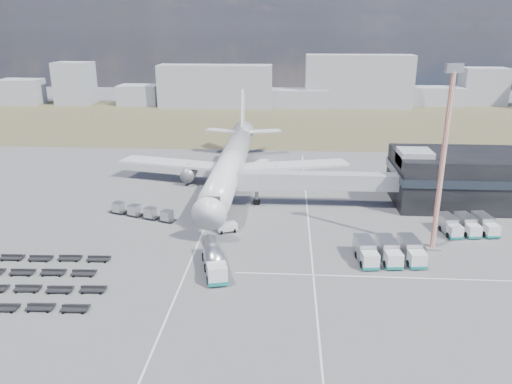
{
  "coord_description": "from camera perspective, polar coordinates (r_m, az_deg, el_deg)",
  "views": [
    {
      "loc": [
        12.08,
        -70.97,
        33.18
      ],
      "look_at": [
        6.36,
        16.17,
        4.0
      ],
      "focal_mm": 35.0,
      "sensor_mm": 36.0,
      "label": 1
    }
  ],
  "objects": [
    {
      "name": "grass_strip",
      "position": [
        184.38,
        -0.06,
        8.11
      ],
      "size": [
        420.0,
        90.0,
        0.01
      ],
      "primitive_type": "cube",
      "color": "#4B412D",
      "rests_on": "ground"
    },
    {
      "name": "jet_bridge",
      "position": [
        95.7,
        5.88,
        1.29
      ],
      "size": [
        30.3,
        3.8,
        7.05
      ],
      "color": "#939399",
      "rests_on": "ground"
    },
    {
      "name": "lane_markings",
      "position": [
        81.1,
        1.81,
        -5.68
      ],
      "size": [
        47.12,
        110.0,
        0.01
      ],
      "color": "silver",
      "rests_on": "ground"
    },
    {
      "name": "uld_row",
      "position": [
        92.91,
        -12.88,
        -2.2
      ],
      "size": [
        13.27,
        6.23,
        1.87
      ],
      "rotation": [
        0.0,
        0.0,
        -0.35
      ],
      "color": "black",
      "rests_on": "ground"
    },
    {
      "name": "terminal",
      "position": [
        105.19,
        23.44,
        1.52
      ],
      "size": [
        30.4,
        16.4,
        11.0
      ],
      "color": "black",
      "rests_on": "ground"
    },
    {
      "name": "service_trucks_near",
      "position": [
        76.76,
        14.93,
        -6.54
      ],
      "size": [
        9.95,
        7.95,
        2.82
      ],
      "rotation": [
        0.0,
        0.0,
        0.11
      ],
      "color": "silver",
      "rests_on": "ground"
    },
    {
      "name": "fuel_tanker",
      "position": [
        71.56,
        -4.83,
        -7.67
      ],
      "size": [
        5.27,
        11.0,
        3.45
      ],
      "rotation": [
        0.0,
        0.0,
        0.25
      ],
      "color": "silver",
      "rests_on": "ground"
    },
    {
      "name": "pushback_tug",
      "position": [
        84.7,
        -3.35,
        -4.07
      ],
      "size": [
        3.8,
        3.05,
        1.49
      ],
      "primitive_type": "cube",
      "rotation": [
        0.0,
        0.0,
        0.41
      ],
      "color": "silver",
      "rests_on": "ground"
    },
    {
      "name": "service_trucks_far",
      "position": [
        91.16,
        22.99,
        -3.48
      ],
      "size": [
        9.18,
        7.42,
        2.56
      ],
      "rotation": [
        0.0,
        0.0,
        0.13
      ],
      "color": "silver",
      "rests_on": "ground"
    },
    {
      "name": "catering_truck",
      "position": [
        117.31,
        0.44,
        2.75
      ],
      "size": [
        4.55,
        6.38,
        2.71
      ],
      "rotation": [
        0.0,
        0.0,
        -0.4
      ],
      "color": "silver",
      "rests_on": "ground"
    },
    {
      "name": "floodlight_mast",
      "position": [
        78.84,
        20.56,
        3.31
      ],
      "size": [
        2.69,
        2.18,
        28.21
      ],
      "rotation": [
        0.0,
        0.0,
        0.27
      ],
      "color": "#BF401E",
      "rests_on": "ground"
    },
    {
      "name": "airliner",
      "position": [
        107.72,
        -2.82,
        3.45
      ],
      "size": [
        51.59,
        64.53,
        17.62
      ],
      "color": "silver",
      "rests_on": "ground"
    },
    {
      "name": "ground",
      "position": [
        79.27,
        -5.39,
        -6.36
      ],
      "size": [
        420.0,
        420.0,
        0.0
      ],
      "primitive_type": "plane",
      "color": "#565659",
      "rests_on": "ground"
    },
    {
      "name": "skyline",
      "position": [
        219.5,
        -0.92,
        12.09
      ],
      "size": [
        296.7,
        27.1,
        24.5
      ],
      "color": "#979BA4",
      "rests_on": "ground"
    }
  ]
}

